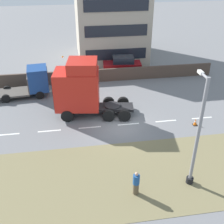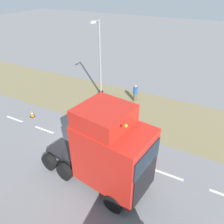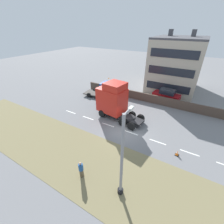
# 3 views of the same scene
# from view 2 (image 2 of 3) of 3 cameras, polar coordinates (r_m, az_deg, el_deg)

# --- Properties ---
(ground_plane) EXTENTS (120.00, 120.00, 0.00)m
(ground_plane) POSITION_cam_2_polar(r_m,az_deg,el_deg) (15.39, -6.55, -8.64)
(ground_plane) COLOR slate
(ground_plane) RESTS_ON ground
(grass_verge) EXTENTS (7.00, 44.00, 0.01)m
(grass_verge) POSITION_cam_2_polar(r_m,az_deg,el_deg) (19.67, 3.09, 1.37)
(grass_verge) COLOR olive
(grass_verge) RESTS_ON ground
(lane_markings) EXTENTS (0.16, 21.00, 0.00)m
(lane_markings) POSITION_cam_2_polar(r_m,az_deg,el_deg) (15.72, -8.70, -7.83)
(lane_markings) COLOR white
(lane_markings) RESTS_ON ground
(lorry_cab) EXTENTS (3.42, 6.77, 5.04)m
(lorry_cab) POSITION_cam_2_polar(r_m,az_deg,el_deg) (11.14, -0.63, -10.28)
(lorry_cab) COLOR black
(lorry_cab) RESTS_ON ground
(lamp_post) EXTENTS (1.34, 0.44, 7.00)m
(lamp_post) POSITION_cam_2_polar(r_m,az_deg,el_deg) (20.53, -3.17, 12.27)
(lamp_post) COLOR black
(lamp_post) RESTS_ON ground
(pedestrian) EXTENTS (0.39, 0.39, 1.61)m
(pedestrian) POSITION_cam_2_polar(r_m,az_deg,el_deg) (20.36, 6.08, 4.82)
(pedestrian) COLOR brown
(pedestrian) RESTS_ON ground
(traffic_cone_lead) EXTENTS (0.36, 0.36, 0.58)m
(traffic_cone_lead) POSITION_cam_2_polar(r_m,az_deg,el_deg) (19.28, -20.16, -0.44)
(traffic_cone_lead) COLOR black
(traffic_cone_lead) RESTS_ON ground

